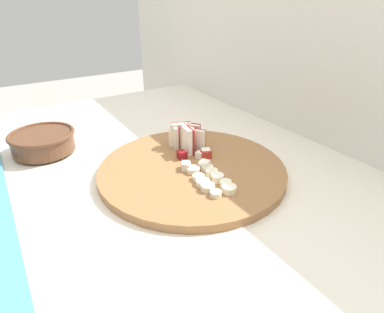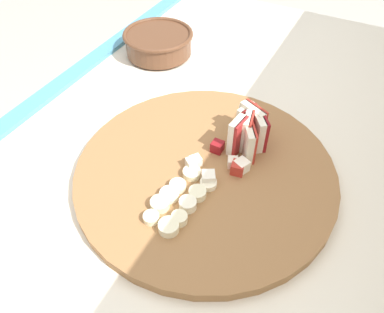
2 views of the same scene
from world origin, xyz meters
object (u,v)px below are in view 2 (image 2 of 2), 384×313
object	(u,v)px
cutting_board	(205,172)
ceramic_bowl	(158,42)
apple_dice_pile	(220,164)
banana_slice_rows	(180,200)
apple_wedge_fan	(249,130)

from	to	relation	value
cutting_board	ceramic_bowl	world-z (taller)	ceramic_bowl
cutting_board	apple_dice_pile	distance (m)	0.03
cutting_board	apple_dice_pile	xyz separation A→B (m)	(-0.01, 0.02, 0.02)
apple_dice_pile	banana_slice_rows	distance (m)	0.09
cutting_board	banana_slice_rows	world-z (taller)	banana_slice_rows
cutting_board	apple_dice_pile	size ratio (longest dim) A/B	4.31
apple_wedge_fan	ceramic_bowl	world-z (taller)	apple_wedge_fan
apple_dice_pile	banana_slice_rows	size ratio (longest dim) A/B	0.74
banana_slice_rows	apple_dice_pile	bearing A→B (deg)	165.31
apple_wedge_fan	ceramic_bowl	distance (m)	0.37
cutting_board	banana_slice_rows	size ratio (longest dim) A/B	3.18
apple_dice_pile	ceramic_bowl	size ratio (longest dim) A/B	0.61
cutting_board	apple_wedge_fan	world-z (taller)	apple_wedge_fan
apple_wedge_fan	apple_dice_pile	world-z (taller)	apple_wedge_fan
cutting_board	apple_wedge_fan	size ratio (longest dim) A/B	4.41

